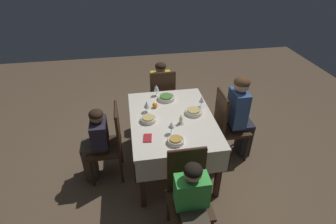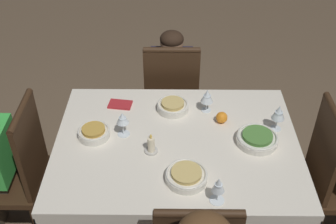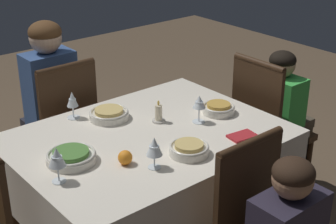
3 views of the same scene
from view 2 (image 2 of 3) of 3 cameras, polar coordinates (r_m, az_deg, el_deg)
The scene contains 15 objects.
dining_table at distance 2.35m, azimuth 1.17°, elevation -5.83°, with size 1.32×0.98×0.76m.
chair_west at distance 2.60m, azimuth -19.68°, elevation -7.39°, with size 0.40×0.40×0.98m.
chair_north at distance 3.01m, azimuth 0.47°, elevation 2.25°, with size 0.40×0.40×0.98m.
person_child_dark at distance 3.15m, azimuth 0.48°, elevation 4.25°, with size 0.30×0.33×0.98m.
bowl_south at distance 2.07m, azimuth 2.51°, elevation -8.59°, with size 0.21×0.21×0.06m.
wine_glass_south at distance 1.94m, azimuth 6.85°, elevation -9.90°, with size 0.07×0.07×0.15m.
bowl_west at distance 2.33m, azimuth -10.02°, elevation -2.70°, with size 0.18×0.18×0.06m.
wine_glass_west at distance 2.27m, azimuth -6.18°, elevation -0.95°, with size 0.07×0.07×0.15m.
bowl_north at distance 2.48m, azimuth 0.64°, elevation 0.83°, with size 0.19×0.19×0.06m.
wine_glass_north at distance 2.44m, azimuth 5.31°, elevation 2.11°, with size 0.07×0.07×0.15m.
bowl_east at distance 2.31m, azimuth 11.99°, elevation -3.60°, with size 0.23×0.23×0.06m.
wine_glass_east at distance 2.37m, azimuth 14.77°, elevation -0.14°, with size 0.07×0.07×0.16m.
candle_centerpiece at distance 2.20m, azimuth -2.30°, elevation -4.62°, with size 0.07×0.07×0.12m.
orange_fruit at distance 2.41m, azimuth 7.29°, elevation -0.74°, with size 0.07×0.07×0.07m, color orange.
napkin_red_folded at distance 2.55m, azimuth -6.50°, elevation 1.03°, with size 0.15×0.11×0.01m.
Camera 2 is at (-0.03, -1.69, 2.29)m, focal length 45.00 mm.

